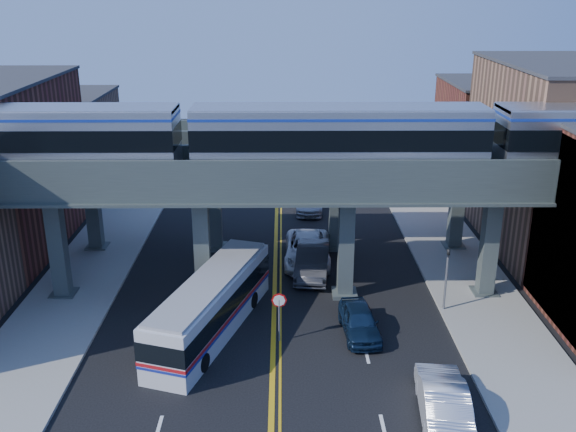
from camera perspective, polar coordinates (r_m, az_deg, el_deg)
name	(u,v)px	position (r m, az deg, el deg)	size (l,w,h in m)	color
ground	(272,375)	(30.01, -1.39, -13.96)	(120.00, 120.00, 0.00)	black
sidewalk_west	(83,280)	(40.51, -17.74, -5.41)	(5.00, 70.00, 0.16)	gray
sidewalk_east	(466,278)	(40.22, 15.51, -5.36)	(5.00, 70.00, 0.16)	gray
building_west_c	(61,143)	(58.59, -19.50, 6.14)	(8.00, 10.00, 8.00)	#886146
building_east_b	(555,158)	(45.99, 22.66, 4.82)	(8.00, 14.00, 12.00)	#886146
building_east_c	(492,136)	(58.17, 17.69, 6.75)	(8.00, 10.00, 9.00)	brown
mural_panel	(570,244)	(34.32, 23.75, -2.30)	(0.10, 9.50, 9.50)	#28AAB0
elevated_viaduct_near	(274,187)	(34.50, -1.29, 2.58)	(52.00, 3.60, 7.40)	#444F4D
elevated_viaduct_far	(275,155)	(41.24, -1.16, 5.45)	(52.00, 3.60, 7.40)	#444F4D
transit_train	(339,136)	(33.90, 4.52, 7.12)	(47.50, 2.98, 3.47)	black
stop_sign	(279,309)	(31.68, -0.79, -8.30)	(0.76, 0.09, 2.63)	slate
traffic_signal	(447,273)	(35.21, 13.92, -4.93)	(0.15, 0.18, 4.10)	slate
transit_bus	(211,306)	(32.91, -6.84, -7.94)	(5.63, 11.09, 2.80)	silver
car_lane_a	(360,321)	(32.96, 6.37, -9.26)	(1.73, 4.31, 1.47)	#0F2038
car_lane_b	(312,260)	(39.19, 2.19, -3.95)	(1.92, 5.52, 1.82)	#333235
car_lane_c	(308,250)	(40.84, 1.75, -3.02)	(2.83, 6.13, 1.70)	white
car_lane_d	(310,202)	(50.35, 1.94, 1.29)	(2.02, 4.96, 1.44)	#B6B6BB
car_parked_curb	(443,399)	(27.81, 13.59, -15.51)	(1.80, 5.17, 1.70)	silver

